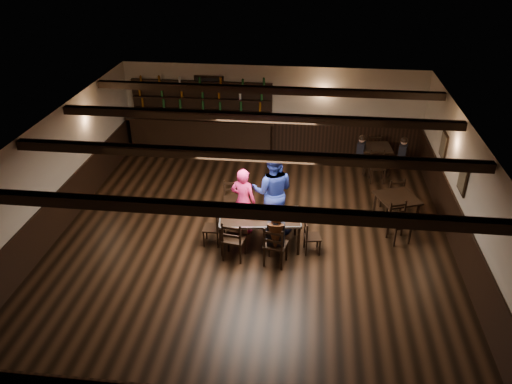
# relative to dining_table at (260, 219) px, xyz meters

# --- Properties ---
(ground) EXTENTS (10.00, 10.00, 0.00)m
(ground) POSITION_rel_dining_table_xyz_m (-0.19, 0.15, -0.68)
(ground) COLOR black
(ground) RESTS_ON ground
(room_shell) EXTENTS (9.02, 10.02, 2.71)m
(room_shell) POSITION_rel_dining_table_xyz_m (-0.18, 0.19, 1.06)
(room_shell) COLOR beige
(room_shell) RESTS_ON ground
(dining_table) EXTENTS (1.87, 1.11, 0.75)m
(dining_table) POSITION_rel_dining_table_xyz_m (0.00, 0.00, 0.00)
(dining_table) COLOR black
(dining_table) RESTS_ON ground
(chair_near_left) EXTENTS (0.51, 0.49, 0.96)m
(chair_near_left) POSITION_rel_dining_table_xyz_m (-0.51, -0.62, -0.12)
(chair_near_left) COLOR black
(chair_near_left) RESTS_ON ground
(chair_near_right) EXTENTS (0.53, 0.52, 0.96)m
(chair_near_right) POSITION_rel_dining_table_xyz_m (0.38, -0.72, -0.12)
(chair_near_right) COLOR black
(chair_near_right) RESTS_ON ground
(chair_end_left) EXTENTS (0.37, 0.39, 0.82)m
(chair_end_left) POSITION_rel_dining_table_xyz_m (-1.00, -0.06, -0.21)
(chair_end_left) COLOR black
(chair_end_left) RESTS_ON ground
(chair_end_right) EXTENTS (0.40, 0.41, 0.77)m
(chair_end_right) POSITION_rel_dining_table_xyz_m (1.09, -0.13, -0.23)
(chair_end_right) COLOR black
(chair_end_right) RESTS_ON ground
(chair_far_pushed) EXTENTS (0.47, 0.45, 0.85)m
(chair_far_pushed) POSITION_rel_dining_table_xyz_m (-0.84, 1.33, -0.18)
(chair_far_pushed) COLOR black
(chair_far_pushed) RESTS_ON ground
(woman_pink) EXTENTS (0.66, 0.51, 1.60)m
(woman_pink) POSITION_rel_dining_table_xyz_m (-0.44, 0.54, 0.12)
(woman_pink) COLOR #FF2588
(woman_pink) RESTS_ON ground
(man_blue) EXTENTS (0.99, 0.78, 2.00)m
(man_blue) POSITION_rel_dining_table_xyz_m (0.22, 0.70, 0.32)
(man_blue) COLOR navy
(man_blue) RESTS_ON ground
(seated_person) EXTENTS (0.36, 0.54, 0.88)m
(seated_person) POSITION_rel_dining_table_xyz_m (0.40, -0.66, 0.17)
(seated_person) COLOR black
(seated_person) RESTS_ON ground
(cake) EXTENTS (0.26, 0.26, 0.08)m
(cake) POSITION_rel_dining_table_xyz_m (-0.43, 0.01, 0.11)
(cake) COLOR white
(cake) RESTS_ON dining_table
(plate_stack_a) EXTENTS (0.17, 0.17, 0.16)m
(plate_stack_a) POSITION_rel_dining_table_xyz_m (-0.08, -0.08, 0.15)
(plate_stack_a) COLOR white
(plate_stack_a) RESTS_ON dining_table
(plate_stack_b) EXTENTS (0.19, 0.19, 0.22)m
(plate_stack_b) POSITION_rel_dining_table_xyz_m (0.25, 0.06, 0.18)
(plate_stack_b) COLOR white
(plate_stack_b) RESTS_ON dining_table
(tea_light) EXTENTS (0.04, 0.04, 0.06)m
(tea_light) POSITION_rel_dining_table_xyz_m (0.03, 0.11, 0.09)
(tea_light) COLOR #A5A8AD
(tea_light) RESTS_ON dining_table
(salt_shaker) EXTENTS (0.03, 0.03, 0.08)m
(salt_shaker) POSITION_rel_dining_table_xyz_m (0.33, 0.01, 0.11)
(salt_shaker) COLOR silver
(salt_shaker) RESTS_ON dining_table
(pepper_shaker) EXTENTS (0.03, 0.03, 0.08)m
(pepper_shaker) POSITION_rel_dining_table_xyz_m (0.48, -0.02, 0.11)
(pepper_shaker) COLOR #A5A8AD
(pepper_shaker) RESTS_ON dining_table
(drink_glass) EXTENTS (0.06, 0.06, 0.09)m
(drink_glass) POSITION_rel_dining_table_xyz_m (0.30, 0.12, 0.12)
(drink_glass) COLOR silver
(drink_glass) RESTS_ON dining_table
(menu_red) EXTENTS (0.34, 0.26, 0.00)m
(menu_red) POSITION_rel_dining_table_xyz_m (0.55, -0.02, 0.07)
(menu_red) COLOR maroon
(menu_red) RESTS_ON dining_table
(menu_blue) EXTENTS (0.37, 0.33, 0.00)m
(menu_blue) POSITION_rel_dining_table_xyz_m (0.54, 0.20, 0.07)
(menu_blue) COLOR #0F214E
(menu_blue) RESTS_ON dining_table
(bar_counter) EXTENTS (4.48, 0.70, 2.20)m
(bar_counter) POSITION_rel_dining_table_xyz_m (-2.33, 4.87, 0.04)
(bar_counter) COLOR black
(bar_counter) RESTS_ON ground
(back_table_a) EXTENTS (1.13, 1.13, 0.75)m
(back_table_a) POSITION_rel_dining_table_xyz_m (3.10, 1.23, -0.03)
(back_table_a) COLOR black
(back_table_a) RESTS_ON ground
(back_table_b) EXTENTS (0.90, 0.90, 0.75)m
(back_table_b) POSITION_rel_dining_table_xyz_m (2.88, 4.12, -0.03)
(back_table_b) COLOR black
(back_table_b) RESTS_ON ground
(bg_patron_left) EXTENTS (0.27, 0.37, 0.68)m
(bg_patron_left) POSITION_rel_dining_table_xyz_m (2.44, 3.95, 0.12)
(bg_patron_left) COLOR black
(bg_patron_left) RESTS_ON ground
(bg_patron_right) EXTENTS (0.29, 0.38, 0.69)m
(bg_patron_right) POSITION_rel_dining_table_xyz_m (3.59, 3.91, 0.13)
(bg_patron_right) COLOR black
(bg_patron_right) RESTS_ON ground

